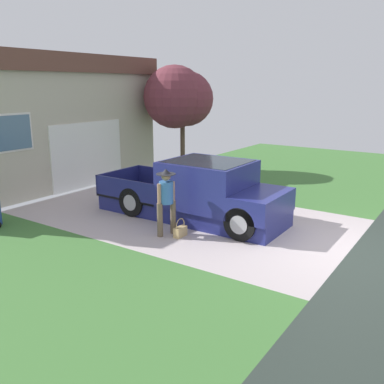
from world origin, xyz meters
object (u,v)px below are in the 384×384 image
at_px(person_with_hat, 166,196).
at_px(house_with_garage, 8,119).
at_px(handbag, 180,231).
at_px(pickup_truck, 203,193).
at_px(front_yard_tree, 179,98).

bearing_deg(person_with_hat, house_with_garage, 99.09).
bearing_deg(person_with_hat, handbag, -55.50).
distance_m(pickup_truck, person_with_hat, 1.51).
xyz_separation_m(handbag, house_with_garage, (1.55, 9.02, 2.14)).
xyz_separation_m(person_with_hat, house_with_garage, (1.64, 8.68, 1.33)).
relative_size(pickup_truck, handbag, 11.64).
bearing_deg(person_with_hat, front_yard_tree, 53.16).
bearing_deg(handbag, house_with_garage, 80.27).
relative_size(house_with_garage, front_yard_tree, 2.18).
bearing_deg(house_with_garage, person_with_hat, -100.67).
bearing_deg(house_with_garage, pickup_truck, -90.98).
distance_m(pickup_truck, house_with_garage, 8.90).
relative_size(handbag, front_yard_tree, 0.11).
bearing_deg(house_with_garage, handbag, -99.73).
relative_size(handbag, house_with_garage, 0.05).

